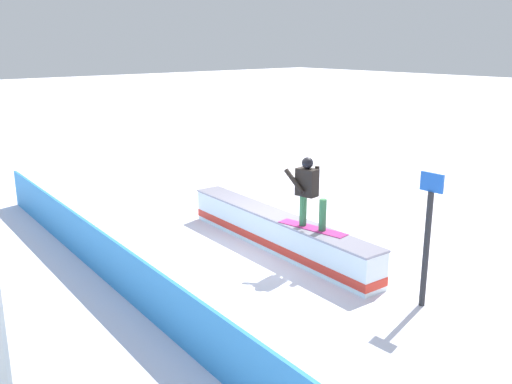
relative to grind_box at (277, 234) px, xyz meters
name	(u,v)px	position (x,y,z in m)	size (l,w,h in m)	color
ground_plane	(277,249)	(0.00, 0.00, -0.34)	(120.00, 120.00, 0.00)	white
grind_box	(277,234)	(0.00, 0.00, 0.00)	(5.52, 0.99, 0.75)	white
snowboarder	(309,190)	(-0.96, 0.09, 1.15)	(1.48, 0.54, 1.37)	#C12D80
safety_fence	(123,272)	(0.00, 3.53, 0.13)	(13.84, 0.06, 0.93)	#3089DD
trail_marker	(427,237)	(-3.46, -0.07, 0.86)	(0.40, 0.10, 2.24)	#262628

